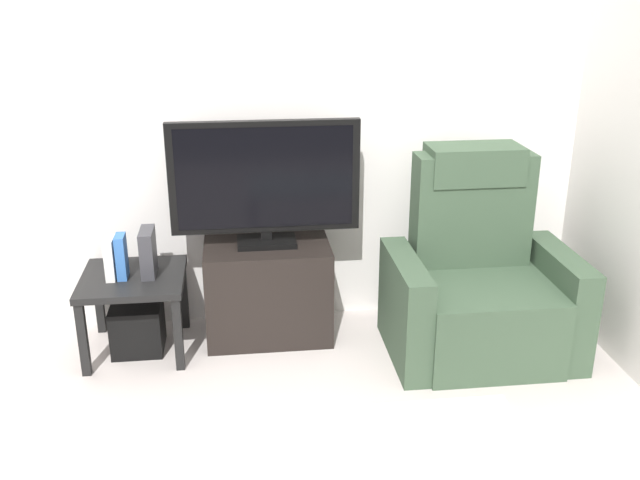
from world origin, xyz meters
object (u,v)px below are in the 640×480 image
at_px(tv_stand, 268,291).
at_px(subwoofer_box, 138,327).
at_px(recliner_armchair, 478,284).
at_px(coffee_table, 407,458).
at_px(book_middle, 122,257).
at_px(side_table, 134,287).
at_px(television, 265,181).
at_px(book_leftmost, 110,258).
at_px(cell_phone, 422,456).
at_px(game_console, 148,252).

bearing_deg(tv_stand, subwoofer_box, -173.61).
distance_m(recliner_armchair, coffee_table, 1.59).
bearing_deg(book_middle, recliner_armchair, -4.78).
bearing_deg(coffee_table, tv_stand, 103.28).
bearing_deg(coffee_table, side_table, 125.04).
distance_m(tv_stand, television, 0.63).
xyz_separation_m(recliner_armchair, book_leftmost, (-1.94, 0.16, 0.18)).
relative_size(coffee_table, cell_phone, 6.00).
distance_m(television, book_middle, 0.85).
xyz_separation_m(game_console, cell_phone, (1.06, -1.63, -0.15)).
relative_size(recliner_armchair, side_table, 2.00).
relative_size(recliner_armchair, cell_phone, 7.20).
height_order(book_leftmost, cell_phone, book_leftmost).
bearing_deg(game_console, recliner_armchair, -6.12).
xyz_separation_m(television, game_console, (-0.63, -0.09, -0.34)).
bearing_deg(cell_phone, game_console, 137.47).
bearing_deg(coffee_table, book_middle, 126.41).
relative_size(television, recliner_armchair, 0.94).
height_order(side_table, coffee_table, side_table).
height_order(book_leftmost, coffee_table, book_leftmost).
height_order(tv_stand, recliner_armchair, recliner_armchair).
bearing_deg(side_table, coffee_table, -54.96).
bearing_deg(television, book_middle, -171.08).
distance_m(book_middle, cell_phone, 2.00).
height_order(tv_stand, subwoofer_box, tv_stand).
bearing_deg(tv_stand, book_middle, -172.48).
bearing_deg(television, side_table, -172.12).
distance_m(television, book_leftmost, 0.90).
height_order(tv_stand, television, television).
bearing_deg(book_leftmost, television, 8.30).
distance_m(tv_stand, recliner_armchair, 1.16).
height_order(game_console, cell_phone, game_console).
relative_size(book_middle, game_console, 0.95).
bearing_deg(side_table, recliner_armchair, -5.51).
bearing_deg(cell_phone, book_middle, 141.14).
xyz_separation_m(recliner_armchair, book_middle, (-1.88, 0.16, 0.18)).
height_order(subwoofer_box, book_middle, book_middle).
height_order(book_middle, cell_phone, book_middle).
height_order(television, side_table, television).
xyz_separation_m(coffee_table, cell_phone, (0.04, -0.03, 0.03)).
height_order(television, book_middle, television).
distance_m(side_table, game_console, 0.21).
xyz_separation_m(subwoofer_box, coffee_table, (1.11, -1.58, 0.25)).
bearing_deg(coffee_table, television, 103.14).
bearing_deg(book_middle, coffee_table, -53.59).
bearing_deg(subwoofer_box, television, 7.88).
xyz_separation_m(book_leftmost, book_middle, (0.06, 0.00, 0.01)).
xyz_separation_m(television, book_middle, (-0.76, -0.12, -0.35)).
bearing_deg(side_table, subwoofer_box, 180.00).
bearing_deg(game_console, side_table, -173.66).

